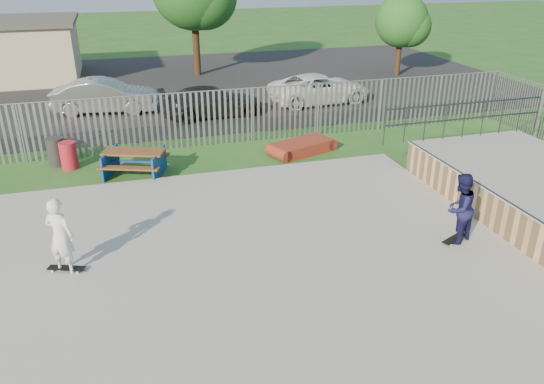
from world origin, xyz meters
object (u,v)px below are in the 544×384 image
object	(u,v)px
tree_right	(402,21)
trash_bin_grey	(56,152)
picnic_table	(135,162)
car_white	(320,88)
car_dark	(212,102)
trash_bin_red	(69,155)
skater_white	(60,236)
skater_navy	(459,208)
funbox	(302,147)
car_silver	(105,96)

from	to	relation	value
tree_right	trash_bin_grey	bearing A→B (deg)	-151.46
picnic_table	car_white	xyz separation A→B (m)	(8.75, 6.62, 0.28)
trash_bin_grey	car_dark	xyz separation A→B (m)	(5.94, 4.23, 0.19)
trash_bin_red	trash_bin_grey	size ratio (longest dim) A/B	0.96
car_dark	tree_right	size ratio (longest dim) A/B	0.98
skater_white	skater_navy	bearing A→B (deg)	-156.34
picnic_table	skater_white	xyz separation A→B (m)	(-1.74, -5.56, 0.60)
funbox	car_silver	distance (m)	9.79
trash_bin_grey	tree_right	bearing A→B (deg)	28.54
car_silver	skater_navy	size ratio (longest dim) A/B	2.57
trash_bin_grey	skater_white	size ratio (longest dim) A/B	0.54
picnic_table	skater_navy	size ratio (longest dim) A/B	1.35
skater_white	car_dark	bearing A→B (deg)	-83.41
tree_right	skater_navy	bearing A→B (deg)	-114.45
skater_navy	skater_white	distance (m)	8.89
trash_bin_grey	car_white	bearing A→B (deg)	24.36
picnic_table	car_white	distance (m)	10.98
car_white	skater_white	bearing A→B (deg)	133.60
trash_bin_red	tree_right	bearing A→B (deg)	30.20
trash_bin_grey	skater_navy	distance (m)	12.63
skater_navy	skater_white	bearing A→B (deg)	-32.37
car_silver	car_dark	distance (m)	4.74
trash_bin_red	skater_white	xyz separation A→B (m)	(0.28, -6.69, 0.56)
picnic_table	skater_white	world-z (taller)	skater_white
funbox	car_dark	xyz separation A→B (m)	(-2.20, 5.37, 0.45)
trash_bin_red	car_white	xyz separation A→B (m)	(10.77, 5.49, 0.24)
skater_navy	picnic_table	bearing A→B (deg)	-68.35
funbox	car_silver	xyz separation A→B (m)	(-6.56, 7.25, 0.54)
funbox	trash_bin_grey	world-z (taller)	trash_bin_grey
trash_bin_grey	skater_navy	xyz separation A→B (m)	(9.48, -8.33, 0.54)
funbox	skater_white	xyz separation A→B (m)	(-7.47, -5.99, 0.80)
picnic_table	skater_navy	xyz separation A→B (m)	(7.06, -6.76, 0.60)
car_dark	car_white	size ratio (longest dim) A/B	0.91
skater_navy	car_white	bearing A→B (deg)	-121.78
funbox	trash_bin_red	bearing A→B (deg)	154.85
trash_bin_grey	car_silver	distance (m)	6.32
trash_bin_grey	tree_right	world-z (taller)	tree_right
funbox	skater_navy	world-z (taller)	skater_navy
car_silver	car_white	size ratio (longest dim) A/B	0.92
trash_bin_red	car_dark	size ratio (longest dim) A/B	0.20
trash_bin_red	tree_right	world-z (taller)	tree_right
car_dark	skater_white	size ratio (longest dim) A/B	2.53
tree_right	skater_white	xyz separation A→B (m)	(-16.95, -16.72, -1.99)
trash_bin_grey	trash_bin_red	bearing A→B (deg)	-47.26
funbox	trash_bin_grey	distance (m)	8.23
funbox	skater_white	size ratio (longest dim) A/B	1.33
car_silver	skater_white	bearing A→B (deg)	-174.57
trash_bin_red	car_silver	world-z (taller)	car_silver
skater_white	trash_bin_red	bearing A→B (deg)	-56.19
funbox	trash_bin_grey	xyz separation A→B (m)	(-8.14, 1.14, 0.26)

